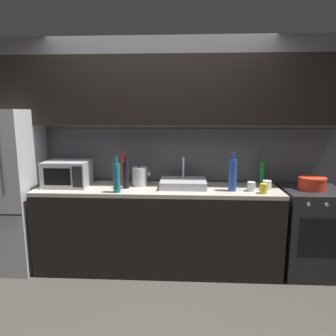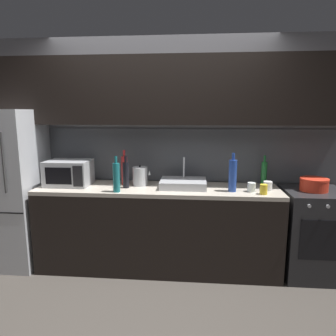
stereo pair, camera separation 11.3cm
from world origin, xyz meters
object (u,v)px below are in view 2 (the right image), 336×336
object	(u,v)px
mug_clear	(252,187)
mug_yellow	(264,189)
oven_range	(312,233)
wine_bottle_red	(124,170)
wine_bottle_dark	(126,175)
refrigerator	(10,188)
microwave	(69,173)
wine_bottle_blue	(233,175)
kettle	(140,176)
wine_bottle_green	(264,173)
mug_white	(268,186)
wine_bottle_teal	(116,177)
cooking_pot	(314,184)

from	to	relation	value
mug_clear	mug_yellow	bearing A→B (deg)	-42.15
oven_range	wine_bottle_red	size ratio (longest dim) A/B	2.38
wine_bottle_dark	refrigerator	bearing A→B (deg)	177.86
microwave	mug_yellow	bearing A→B (deg)	-5.89
wine_bottle_dark	wine_bottle_blue	distance (m)	1.09
kettle	wine_bottle_green	distance (m)	1.35
mug_yellow	mug_white	world-z (taller)	mug_yellow
wine_bottle_red	wine_bottle_teal	size ratio (longest dim) A/B	1.06
microwave	wine_bottle_blue	size ratio (longest dim) A/B	1.19
wine_bottle_teal	wine_bottle_green	size ratio (longest dim) A/B	1.11
wine_bottle_teal	mug_yellow	world-z (taller)	wine_bottle_teal
refrigerator	mug_clear	xyz separation A→B (m)	(2.60, -0.10, 0.09)
mug_yellow	cooking_pot	xyz separation A→B (m)	(0.54, 0.19, 0.02)
wine_bottle_dark	mug_clear	xyz separation A→B (m)	(1.28, -0.05, -0.10)
wine_bottle_dark	wine_bottle_teal	distance (m)	0.18
kettle	mug_clear	world-z (taller)	kettle
microwave	wine_bottle_red	bearing A→B (deg)	7.92
wine_bottle_red	mug_yellow	bearing A→B (deg)	-11.52
wine_bottle_teal	cooking_pot	xyz separation A→B (m)	(1.97, 0.22, -0.09)
mug_clear	mug_white	bearing A→B (deg)	20.80
wine_bottle_dark	mug_white	size ratio (longest dim) A/B	3.65
wine_bottle_teal	refrigerator	bearing A→B (deg)	169.98
mug_yellow	cooking_pot	world-z (taller)	cooking_pot
microwave	refrigerator	bearing A→B (deg)	-178.45
microwave	cooking_pot	size ratio (longest dim) A/B	1.67
kettle	wine_bottle_red	world-z (taller)	wine_bottle_red
mug_yellow	mug_white	xyz separation A→B (m)	(0.07, 0.16, -0.00)
microwave	wine_bottle_green	distance (m)	2.12
wine_bottle_red	wine_bottle_green	bearing A→B (deg)	4.38
wine_bottle_teal	mug_clear	bearing A→B (deg)	5.28
oven_range	mug_clear	xyz separation A→B (m)	(-0.66, -0.10, 0.50)
wine_bottle_teal	mug_white	xyz separation A→B (m)	(1.51, 0.19, -0.10)
wine_bottle_green	mug_yellow	distance (m)	0.42
wine_bottle_teal	wine_bottle_blue	bearing A→B (deg)	6.02
oven_range	mug_white	distance (m)	0.69
mug_white	wine_bottle_green	bearing A→B (deg)	87.19
microwave	mug_clear	size ratio (longest dim) A/B	4.99
refrigerator	wine_bottle_teal	distance (m)	1.30
kettle	wine_bottle_green	world-z (taller)	wine_bottle_green
wine_bottle_teal	wine_bottle_green	xyz separation A→B (m)	(1.52, 0.44, -0.02)
wine_bottle_red	mug_white	xyz separation A→B (m)	(1.50, -0.14, -0.11)
wine_bottle_green	mug_clear	distance (m)	0.38
oven_range	mug_white	xyz separation A→B (m)	(-0.48, -0.03, 0.50)
microwave	mug_clear	world-z (taller)	microwave
wine_bottle_red	oven_range	bearing A→B (deg)	-2.95
wine_bottle_green	cooking_pot	bearing A→B (deg)	-25.68
wine_bottle_dark	wine_bottle_green	bearing A→B (deg)	10.31
cooking_pot	microwave	bearing A→B (deg)	179.59
refrigerator	cooking_pot	distance (m)	3.24
wine_bottle_teal	wine_bottle_green	bearing A→B (deg)	16.16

